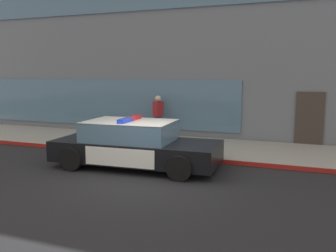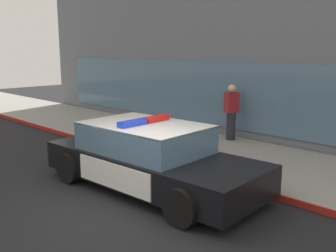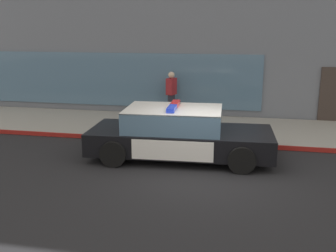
# 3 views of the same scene
# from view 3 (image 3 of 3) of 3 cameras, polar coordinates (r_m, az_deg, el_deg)

# --- Properties ---
(ground) EXTENTS (48.00, 48.00, 0.00)m
(ground) POSITION_cam_3_polar(r_m,az_deg,el_deg) (9.83, 5.48, -6.70)
(ground) COLOR black
(sidewalk) EXTENTS (48.00, 3.54, 0.15)m
(sidewalk) POSITION_cam_3_polar(r_m,az_deg,el_deg) (13.64, 7.32, -0.45)
(sidewalk) COLOR gray
(sidewalk) RESTS_ON ground
(curb_red_paint) EXTENTS (28.80, 0.04, 0.14)m
(curb_red_paint) POSITION_cam_3_polar(r_m,az_deg,el_deg) (11.92, 6.66, -2.58)
(curb_red_paint) COLOR maroon
(curb_red_paint) RESTS_ON ground
(storefront_building) EXTENTS (21.03, 11.29, 8.24)m
(storefront_building) POSITION_cam_3_polar(r_m,az_deg,el_deg) (20.85, 2.68, 15.88)
(storefront_building) COLOR slate
(storefront_building) RESTS_ON ground
(police_cruiser) EXTENTS (4.99, 2.35, 1.49)m
(police_cruiser) POSITION_cam_3_polar(r_m,az_deg,el_deg) (10.67, 1.53, -1.11)
(police_cruiser) COLOR black
(police_cruiser) RESTS_ON ground
(fire_hydrant) EXTENTS (0.34, 0.39, 0.73)m
(fire_hydrant) POSITION_cam_3_polar(r_m,az_deg,el_deg) (12.81, -1.99, 0.67)
(fire_hydrant) COLOR silver
(fire_hydrant) RESTS_ON sidewalk
(pedestrian_on_sidewalk) EXTENTS (0.38, 0.46, 1.71)m
(pedestrian_on_sidewalk) POSITION_cam_3_polar(r_m,az_deg,el_deg) (14.96, 0.49, 4.64)
(pedestrian_on_sidewalk) COLOR #23232D
(pedestrian_on_sidewalk) RESTS_ON sidewalk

